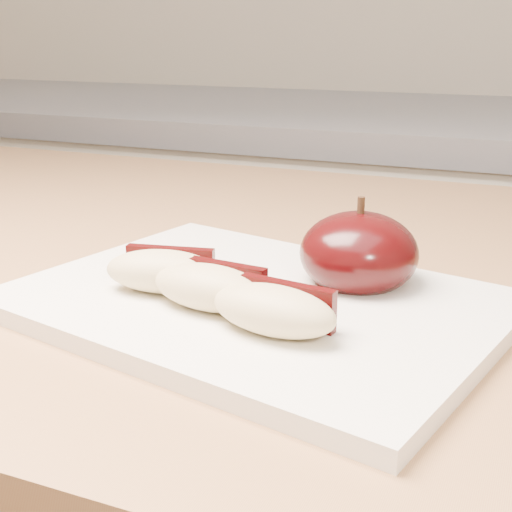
% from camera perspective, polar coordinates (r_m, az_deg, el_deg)
% --- Properties ---
extents(back_cabinet, '(2.40, 0.62, 0.94)m').
position_cam_1_polar(back_cabinet, '(1.36, 12.87, -8.82)').
color(back_cabinet, silver).
rests_on(back_cabinet, ground).
extents(cutting_board, '(0.33, 0.27, 0.01)m').
position_cam_1_polar(cutting_board, '(0.44, 0.00, -3.83)').
color(cutting_board, silver).
rests_on(cutting_board, island_counter).
extents(apple_half, '(0.08, 0.08, 0.06)m').
position_cam_1_polar(apple_half, '(0.46, 8.23, 0.22)').
color(apple_half, black).
rests_on(apple_half, cutting_board).
extents(apple_wedge_a, '(0.08, 0.05, 0.03)m').
position_cam_1_polar(apple_wedge_a, '(0.44, -7.39, -1.16)').
color(apple_wedge_a, tan).
rests_on(apple_wedge_a, cutting_board).
extents(apple_wedge_b, '(0.08, 0.04, 0.03)m').
position_cam_1_polar(apple_wedge_b, '(0.41, -3.62, -2.47)').
color(apple_wedge_b, tan).
rests_on(apple_wedge_b, cutting_board).
extents(apple_wedge_c, '(0.08, 0.04, 0.03)m').
position_cam_1_polar(apple_wedge_c, '(0.38, 1.54, -4.28)').
color(apple_wedge_c, tan).
rests_on(apple_wedge_c, cutting_board).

